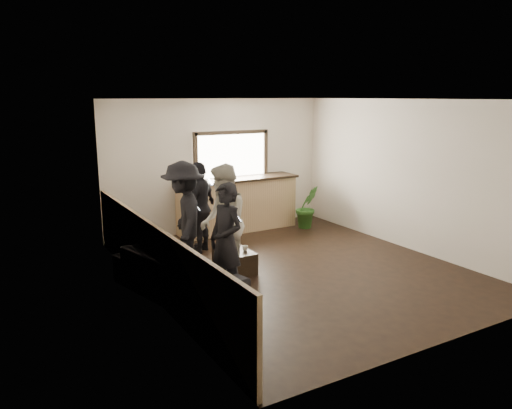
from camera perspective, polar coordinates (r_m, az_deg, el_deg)
ground at (r=8.51m, az=4.69°, el=-7.32°), size 5.00×6.00×0.01m
room_shell at (r=7.74m, az=0.40°, el=2.01°), size 5.01×6.01×2.80m
bar_counter at (r=10.71m, az=-2.16°, el=0.39°), size 2.70×0.68×2.13m
sofa at (r=7.42m, az=-9.01°, el=-7.79°), size 1.37×2.36×0.65m
coffee_table at (r=8.36m, az=-2.48°, el=-6.35°), size 0.45×0.81×0.36m
cup_a at (r=8.45m, az=-3.48°, el=-4.51°), size 0.17×0.17×0.10m
cup_b at (r=8.22m, az=-1.26°, el=-5.02°), size 0.13×0.13×0.09m
potted_plant at (r=11.00m, az=5.88°, el=-0.26°), size 0.53×0.43×0.94m
person_a at (r=7.12m, az=-3.43°, el=-4.16°), size 0.53×0.68×1.67m
person_b at (r=7.81m, az=-3.78°, el=-2.07°), size 0.96×1.08×1.83m
person_c at (r=8.11m, az=-8.24°, el=-1.57°), size 1.05×1.36×1.85m
person_d at (r=9.24m, az=-6.41°, el=-0.31°), size 1.03×0.94×1.69m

